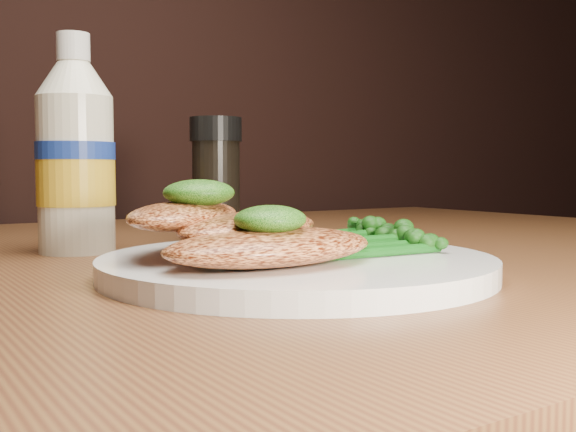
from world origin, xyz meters
TOP-DOWN VIEW (x-y plane):
  - plate at (-0.04, 0.90)m, footprint 0.26×0.26m
  - chicken_front at (-0.08, 0.87)m, footprint 0.14×0.08m
  - chicken_mid at (-0.06, 0.91)m, footprint 0.15×0.12m
  - chicken_back at (-0.10, 0.94)m, footprint 0.13×0.13m
  - pesto_front at (-0.08, 0.86)m, footprint 0.06×0.05m
  - pesto_back at (-0.09, 0.93)m, footprint 0.05×0.05m
  - broccolini_bundle at (0.01, 0.90)m, footprint 0.13×0.11m
  - mayo_bottle at (-0.12, 1.10)m, footprint 0.08×0.08m
  - pepper_grinder at (0.01, 1.10)m, footprint 0.05×0.05m

SIDE VIEW (x-z plane):
  - plate at x=-0.04m, z-range 0.75..0.76m
  - broccolini_bundle at x=0.01m, z-range 0.76..0.78m
  - chicken_front at x=-0.08m, z-range 0.76..0.79m
  - chicken_mid at x=-0.06m, z-range 0.77..0.79m
  - chicken_back at x=-0.10m, z-range 0.78..0.80m
  - pesto_front at x=-0.08m, z-range 0.78..0.80m
  - pesto_back at x=-0.09m, z-range 0.80..0.81m
  - pepper_grinder at x=0.01m, z-range 0.75..0.87m
  - mayo_bottle at x=-0.12m, z-range 0.75..0.93m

